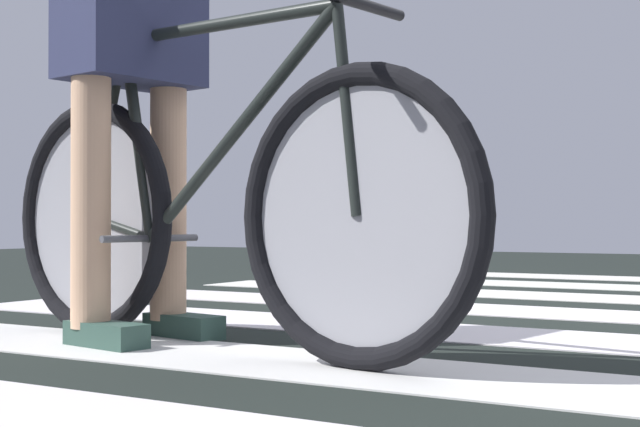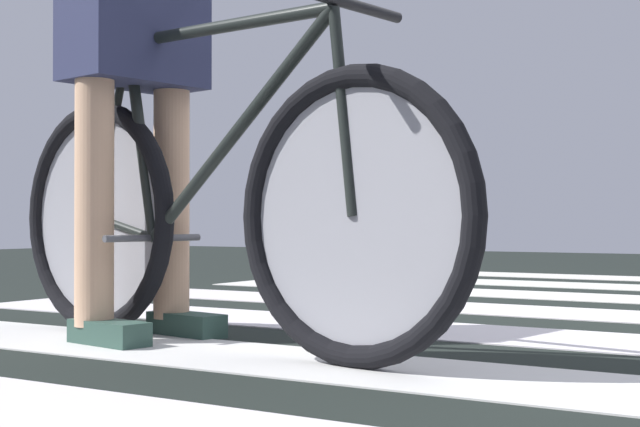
{
  "view_description": "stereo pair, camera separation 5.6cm",
  "coord_description": "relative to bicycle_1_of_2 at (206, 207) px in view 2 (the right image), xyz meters",
  "views": [
    {
      "loc": [
        0.33,
        -3.11,
        0.36
      ],
      "look_at": [
        -0.95,
        -0.91,
        0.39
      ],
      "focal_mm": 50.79,
      "sensor_mm": 36.0,
      "label": 1
    },
    {
      "loc": [
        0.38,
        -3.11,
        0.36
      ],
      "look_at": [
        -0.95,
        -0.91,
        0.39
      ],
      "focal_mm": 50.79,
      "sensor_mm": 36.0,
      "label": 2
    }
  ],
  "objects": [
    {
      "name": "bicycle_1_of_2",
      "position": [
        0.0,
        0.0,
        0.0
      ],
      "size": [
        1.72,
        0.54,
        0.93
      ],
      "rotation": [
        0.0,
        0.0,
        -0.17
      ],
      "color": "black",
      "rests_on": "ground"
    },
    {
      "name": "cyclist_1_of_2",
      "position": [
        -0.31,
        0.05,
        0.28
      ],
      "size": [
        0.37,
        0.44,
        1.03
      ],
      "rotation": [
        0.0,
        0.0,
        -0.17
      ],
      "color": "tan",
      "rests_on": "ground"
    }
  ]
}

